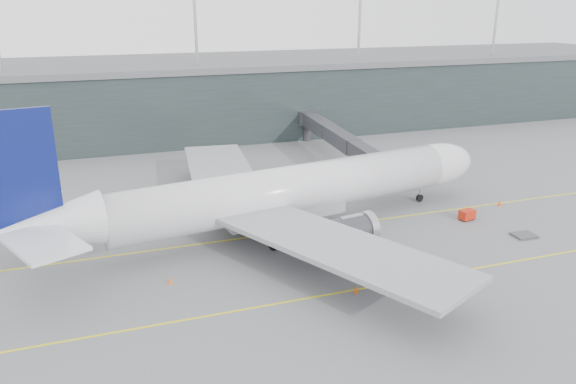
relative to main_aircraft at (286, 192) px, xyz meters
name	(u,v)px	position (x,y,z in m)	size (l,w,h in m)	color
ground	(235,226)	(-5.72, 3.19, -4.93)	(320.00, 320.00, 0.00)	#505055
taxiline_a	(243,238)	(-5.72, -0.81, -4.92)	(160.00, 0.25, 0.02)	yellow
taxiline_b	(287,302)	(-5.72, -16.81, -4.92)	(160.00, 0.25, 0.02)	yellow
taxiline_lead_main	(235,178)	(-0.72, 23.19, -4.92)	(0.25, 60.00, 0.02)	yellow
terminal	(167,97)	(-5.72, 61.19, 2.69)	(240.00, 36.00, 29.00)	#1E2929
main_aircraft	(286,192)	(0.00, 0.00, 0.00)	(62.50, 58.07, 17.57)	silver
jet_bridge	(334,137)	(17.93, 26.26, -0.36)	(6.12, 43.15, 6.11)	#2C2C31
gse_cart	(467,214)	(23.19, -4.63, -4.18)	(2.20, 1.64, 1.35)	#B11F0C
baggage_dolly	(524,235)	(26.36, -11.55, -4.77)	(2.63, 2.10, 0.26)	#3D3C41
uld_a	(192,199)	(-9.36, 12.78, -4.09)	(1.95, 1.66, 1.59)	#343539
uld_b	(197,194)	(-8.43, 14.45, -3.95)	(2.27, 1.93, 1.86)	#343539
uld_c	(210,195)	(-6.82, 13.17, -3.90)	(2.30, 1.91, 1.95)	#343539
cone_nose	(500,203)	(30.82, -1.63, -4.53)	(0.51, 0.51, 0.80)	#F5450D
cone_wing_stbd	(356,289)	(1.18, -17.39, -4.55)	(0.47, 0.47, 0.75)	#CA4F0B
cone_wing_port	(265,191)	(1.75, 14.38, -4.62)	(0.39, 0.39, 0.62)	#DD480C
cone_tail	(170,280)	(-15.61, -9.51, -4.56)	(0.46, 0.46, 0.74)	#F2560D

